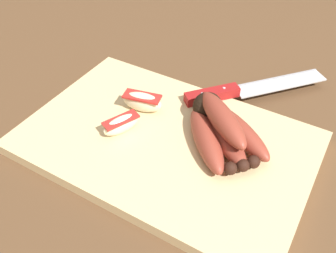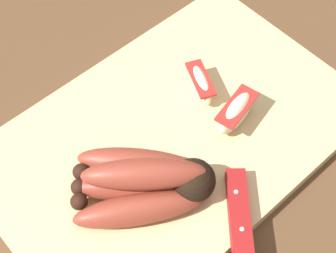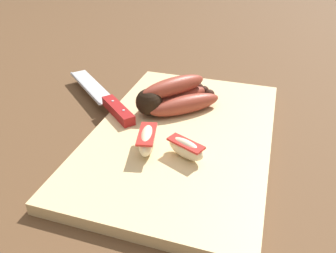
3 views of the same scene
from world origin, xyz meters
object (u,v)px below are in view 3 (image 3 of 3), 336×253
(apple_wedge_near, at_px, (147,140))
(apple_wedge_middle, at_px, (186,148))
(banana_bunch, at_px, (173,96))
(chefs_knife, at_px, (108,101))

(apple_wedge_near, bearing_deg, apple_wedge_middle, -89.53)
(banana_bunch, height_order, apple_wedge_middle, banana_bunch)
(banana_bunch, relative_size, apple_wedge_middle, 2.50)
(apple_wedge_middle, bearing_deg, chefs_knife, 57.74)
(banana_bunch, bearing_deg, apple_wedge_near, -179.48)
(chefs_knife, xyz_separation_m, apple_wedge_middle, (-0.12, -0.19, 0.01))
(banana_bunch, bearing_deg, apple_wedge_middle, -156.27)
(chefs_knife, distance_m, apple_wedge_near, 0.18)
(chefs_knife, relative_size, apple_wedge_middle, 3.46)
(banana_bunch, height_order, chefs_knife, banana_bunch)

